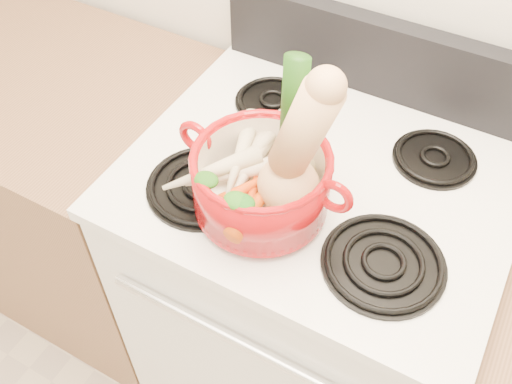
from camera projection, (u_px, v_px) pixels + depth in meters
The scene contains 24 objects.
stove_body at pixel (307, 296), 1.54m from camera, with size 0.76×0.65×0.92m, color white.
cooktop at pixel (322, 176), 1.18m from camera, with size 0.78×0.67×0.03m, color white.
control_backsplash at pixel (382, 58), 1.27m from camera, with size 0.76×0.05×0.18m, color black.
oven_handle at pixel (242, 343), 1.10m from camera, with size 0.02×0.02×0.60m, color silver.
counter_left at pixel (15, 161), 1.89m from camera, with size 1.36×0.65×0.90m, color brown.
burner_front_left at pixel (202, 185), 1.13m from camera, with size 0.22×0.22×0.02m, color black.
burner_front_right at pixel (384, 262), 1.01m from camera, with size 0.22×0.22×0.02m, color black.
burner_back_left at pixel (273, 100), 1.30m from camera, with size 0.17×0.17×0.02m, color black.
burner_back_right at pixel (435, 157), 1.18m from camera, with size 0.17×0.17×0.02m, color black.
dutch_oven at pixel (261, 181), 1.04m from camera, with size 0.25×0.25×0.12m, color #980A0C.
pot_handle_left at pixel (195, 137), 1.06m from camera, with size 0.07×0.07×0.02m, color #980A0C.
pot_handle_right at pixel (334, 196), 0.96m from camera, with size 0.07×0.07×0.02m, color #980A0C.
squash at pixel (293, 148), 0.94m from camera, with size 0.12×0.12×0.29m, color tan, non-canonical shape.
leek at pixel (292, 125), 0.98m from camera, with size 0.05×0.05×0.29m, color silver.
ginger at pixel (298, 161), 1.09m from camera, with size 0.09×0.06×0.05m, color tan.
parsnip_0 at pixel (247, 171), 1.07m from camera, with size 0.04×0.04×0.21m, color beige.
parsnip_1 at pixel (236, 172), 1.06m from camera, with size 0.04×0.04×0.20m, color beige.
parsnip_2 at pixel (248, 166), 1.07m from camera, with size 0.04×0.04×0.18m, color beige.
parsnip_3 at pixel (212, 170), 1.05m from camera, with size 0.04×0.04×0.19m, color #EEE4C2.
parsnip_4 at pixel (259, 146), 1.09m from camera, with size 0.04×0.04×0.18m, color beige.
parsnip_5 at pixel (240, 154), 1.07m from camera, with size 0.04×0.04×0.20m, color #EDE4C1.
carrot_0 at pixel (251, 203), 1.03m from camera, with size 0.03×0.03×0.16m, color #C63A09.
carrot_1 at pixel (242, 191), 1.04m from camera, with size 0.03×0.03×0.16m, color #D5470A.
carrot_2 at pixel (260, 200), 1.02m from camera, with size 0.04×0.04×0.19m, color #C64009.
Camera 1 is at (0.27, 0.63, 1.80)m, focal length 40.00 mm.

